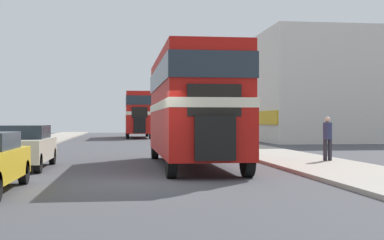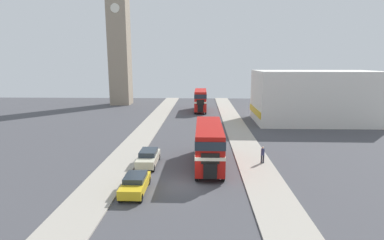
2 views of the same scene
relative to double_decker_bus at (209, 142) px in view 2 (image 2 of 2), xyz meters
name	(u,v)px [view 2 (image 2 of 2)]	position (x,y,z in m)	size (l,w,h in m)	color
ground_plane	(184,185)	(-2.16, -5.07, -2.39)	(120.00, 120.00, 0.00)	#47474C
sidewalk_right	(266,186)	(4.59, -5.07, -2.33)	(3.50, 120.00, 0.12)	#A8A093
sidewalk_left	(103,184)	(-8.91, -5.07, -2.33)	(3.50, 120.00, 0.12)	#A8A093
double_decker_bus	(209,142)	(0.00, 0.00, 0.00)	(2.57, 9.87, 4.01)	#B2140F
bus_distant	(201,99)	(-1.03, 32.97, 0.18)	(2.39, 9.47, 4.34)	red
car_parked_near	(135,183)	(-5.87, -6.53, -1.66)	(1.75, 4.14, 1.40)	gold
car_parked_mid	(148,157)	(-5.96, -0.22, -1.61)	(1.76, 4.39, 1.51)	beige
pedestrian_walking	(263,154)	(5.34, 0.41, -1.31)	(0.34, 0.34, 1.70)	#282833
church_tower	(118,20)	(-20.00, 42.59, 17.09)	(4.70, 4.70, 38.15)	gray
shop_building_block	(315,97)	(18.00, 21.96, 1.90)	(19.59, 10.80, 8.59)	silver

